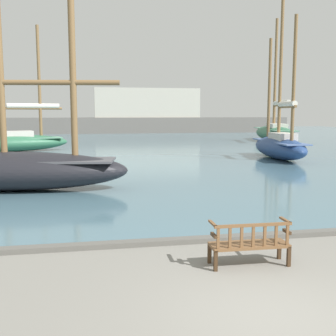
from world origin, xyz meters
TOP-DOWN VIEW (x-y plane):
  - ground_plane at (0.00, 0.00)m, footprint 160.00×160.00m
  - harbor_water at (0.00, 44.00)m, footprint 100.00×80.00m
  - quay_edge_kerb at (0.00, 3.85)m, footprint 40.00×0.30m
  - park_bench at (0.40, 2.15)m, footprint 1.61×0.55m
  - sailboat_far_starboard at (-5.76, 11.52)m, footprint 9.40×3.88m
  - sailboat_far_port at (-8.83, 28.81)m, footprint 9.45×4.86m
  - sailboat_centre_channel at (16.75, 36.39)m, footprint 4.95×12.05m
  - sailboat_outer_starboard at (9.63, 20.23)m, footprint 2.75×7.67m
  - far_breakwater at (1.82, 57.95)m, footprint 56.53×2.40m

SIDE VIEW (x-z plane):
  - ground_plane at x=0.00m, z-range 0.00..0.00m
  - harbor_water at x=0.00m, z-range 0.00..0.08m
  - quay_edge_kerb at x=0.00m, z-range 0.00..0.12m
  - park_bench at x=0.40m, z-range 0.01..0.93m
  - sailboat_far_port at x=-8.83m, z-range -4.88..7.05m
  - sailboat_outer_starboard at x=9.63m, z-range -4.47..6.65m
  - sailboat_far_starboard at x=-5.76m, z-range -5.05..7.26m
  - sailboat_centre_channel at x=16.75m, z-range -5.26..7.51m
  - far_breakwater at x=1.82m, z-range -1.18..5.63m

